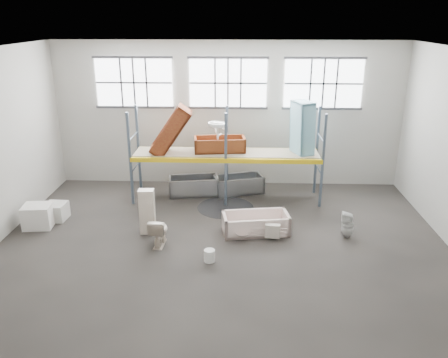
{
  "coord_description": "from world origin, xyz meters",
  "views": [
    {
      "loc": [
        0.47,
        -10.54,
        5.78
      ],
      "look_at": [
        0.0,
        1.5,
        1.4
      ],
      "focal_mm": 36.38,
      "sensor_mm": 36.0,
      "label": 1
    }
  ],
  "objects_px": {
    "steel_tub_right": "(238,184)",
    "blue_tub_upright": "(302,129)",
    "bathtub_beige": "(256,223)",
    "steel_tub_left": "(194,186)",
    "toilet_beige": "(159,231)",
    "bucket": "(210,256)",
    "carton_near": "(38,216)",
    "cistern_tall": "(147,212)",
    "rust_tub_flat": "(220,144)",
    "toilet_white": "(348,225)"
  },
  "relations": [
    {
      "from": "rust_tub_flat",
      "to": "bucket",
      "type": "bearing_deg",
      "value": -90.68
    },
    {
      "from": "bathtub_beige",
      "to": "blue_tub_upright",
      "type": "relative_size",
      "value": 1.07
    },
    {
      "from": "bucket",
      "to": "steel_tub_right",
      "type": "bearing_deg",
      "value": 81.78
    },
    {
      "from": "bathtub_beige",
      "to": "toilet_white",
      "type": "xyz_separation_m",
      "value": [
        2.5,
        -0.21,
        0.09
      ]
    },
    {
      "from": "toilet_beige",
      "to": "bucket",
      "type": "xyz_separation_m",
      "value": [
        1.4,
        -0.82,
        -0.23
      ]
    },
    {
      "from": "bathtub_beige",
      "to": "steel_tub_left",
      "type": "height_order",
      "value": "steel_tub_left"
    },
    {
      "from": "steel_tub_right",
      "to": "cistern_tall",
      "type": "bearing_deg",
      "value": -128.41
    },
    {
      "from": "steel_tub_right",
      "to": "rust_tub_flat",
      "type": "bearing_deg",
      "value": -149.59
    },
    {
      "from": "steel_tub_left",
      "to": "steel_tub_right",
      "type": "relative_size",
      "value": 1.02
    },
    {
      "from": "steel_tub_right",
      "to": "toilet_beige",
      "type": "bearing_deg",
      "value": -118.38
    },
    {
      "from": "blue_tub_upright",
      "to": "carton_near",
      "type": "bearing_deg",
      "value": -162.71
    },
    {
      "from": "toilet_white",
      "to": "bucket",
      "type": "height_order",
      "value": "toilet_white"
    },
    {
      "from": "toilet_white",
      "to": "carton_near",
      "type": "bearing_deg",
      "value": -83.68
    },
    {
      "from": "cistern_tall",
      "to": "toilet_white",
      "type": "xyz_separation_m",
      "value": [
        5.51,
        -0.04,
        -0.28
      ]
    },
    {
      "from": "steel_tub_left",
      "to": "cistern_tall",
      "type": "bearing_deg",
      "value": -108.41
    },
    {
      "from": "blue_tub_upright",
      "to": "bathtub_beige",
      "type": "bearing_deg",
      "value": -120.75
    },
    {
      "from": "toilet_beige",
      "to": "steel_tub_right",
      "type": "relative_size",
      "value": 0.48
    },
    {
      "from": "steel_tub_right",
      "to": "blue_tub_upright",
      "type": "distance_m",
      "value": 2.94
    },
    {
      "from": "toilet_white",
      "to": "carton_near",
      "type": "height_order",
      "value": "toilet_white"
    },
    {
      "from": "steel_tub_left",
      "to": "bathtub_beige",
      "type": "bearing_deg",
      "value": -54.19
    },
    {
      "from": "bathtub_beige",
      "to": "steel_tub_left",
      "type": "relative_size",
      "value": 1.1
    },
    {
      "from": "steel_tub_right",
      "to": "toilet_white",
      "type": "bearing_deg",
      "value": -46.67
    },
    {
      "from": "toilet_beige",
      "to": "toilet_white",
      "type": "distance_m",
      "value": 5.12
    },
    {
      "from": "steel_tub_right",
      "to": "carton_near",
      "type": "distance_m",
      "value": 6.42
    },
    {
      "from": "carton_near",
      "to": "cistern_tall",
      "type": "bearing_deg",
      "value": -4.59
    },
    {
      "from": "toilet_white",
      "to": "blue_tub_upright",
      "type": "relative_size",
      "value": 0.42
    },
    {
      "from": "bathtub_beige",
      "to": "toilet_beige",
      "type": "distance_m",
      "value": 2.72
    },
    {
      "from": "rust_tub_flat",
      "to": "toilet_beige",
      "type": "bearing_deg",
      "value": -112.67
    },
    {
      "from": "toilet_beige",
      "to": "steel_tub_left",
      "type": "xyz_separation_m",
      "value": [
        0.56,
        3.65,
        -0.09
      ]
    },
    {
      "from": "toilet_white",
      "to": "steel_tub_right",
      "type": "xyz_separation_m",
      "value": [
        -3.02,
        3.2,
        -0.06
      ]
    },
    {
      "from": "blue_tub_upright",
      "to": "toilet_beige",
      "type": "bearing_deg",
      "value": -140.6
    },
    {
      "from": "steel_tub_left",
      "to": "toilet_white",
      "type": "bearing_deg",
      "value": -33.66
    },
    {
      "from": "rust_tub_flat",
      "to": "steel_tub_right",
      "type": "bearing_deg",
      "value": 30.41
    },
    {
      "from": "steel_tub_right",
      "to": "bucket",
      "type": "bearing_deg",
      "value": -98.22
    },
    {
      "from": "toilet_white",
      "to": "steel_tub_left",
      "type": "height_order",
      "value": "toilet_white"
    },
    {
      "from": "cistern_tall",
      "to": "carton_near",
      "type": "xyz_separation_m",
      "value": [
        -3.23,
        0.26,
        -0.31
      ]
    },
    {
      "from": "bathtub_beige",
      "to": "toilet_beige",
      "type": "relative_size",
      "value": 2.35
    },
    {
      "from": "steel_tub_right",
      "to": "blue_tub_upright",
      "type": "xyz_separation_m",
      "value": [
        2.0,
        -0.49,
        2.09
      ]
    },
    {
      "from": "bathtub_beige",
      "to": "cistern_tall",
      "type": "distance_m",
      "value": 3.04
    },
    {
      "from": "bathtub_beige",
      "to": "bucket",
      "type": "distance_m",
      "value": 2.05
    },
    {
      "from": "toilet_white",
      "to": "toilet_beige",
      "type": "bearing_deg",
      "value": -74.6
    },
    {
      "from": "cistern_tall",
      "to": "rust_tub_flat",
      "type": "xyz_separation_m",
      "value": [
        1.88,
        2.79,
        1.17
      ]
    },
    {
      "from": "steel_tub_right",
      "to": "bucket",
      "type": "distance_m",
      "value": 4.7
    },
    {
      "from": "toilet_white",
      "to": "carton_near",
      "type": "distance_m",
      "value": 8.75
    },
    {
      "from": "blue_tub_upright",
      "to": "bucket",
      "type": "relative_size",
      "value": 5.49
    },
    {
      "from": "blue_tub_upright",
      "to": "bucket",
      "type": "xyz_separation_m",
      "value": [
        -2.67,
        -4.16,
        -2.24
      ]
    },
    {
      "from": "bathtub_beige",
      "to": "rust_tub_flat",
      "type": "height_order",
      "value": "rust_tub_flat"
    },
    {
      "from": "bathtub_beige",
      "to": "steel_tub_left",
      "type": "bearing_deg",
      "value": 117.03
    },
    {
      "from": "toilet_beige",
      "to": "cistern_tall",
      "type": "relative_size",
      "value": 0.6
    },
    {
      "from": "blue_tub_upright",
      "to": "bucket",
      "type": "distance_m",
      "value": 5.43
    }
  ]
}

